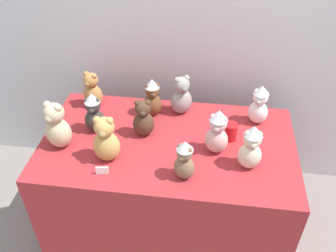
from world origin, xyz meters
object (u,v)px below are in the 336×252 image
(teddy_bear_cream, at_px, (251,148))
(teddy_bear_charcoal, at_px, (94,113))
(teddy_bear_honey, at_px, (106,140))
(teddy_bear_chestnut, at_px, (152,98))
(teddy_bear_blush, at_px, (217,132))
(teddy_bear_cocoa, at_px, (143,119))
(teddy_bear_snow, at_px, (259,105))
(display_table, at_px, (168,186))
(teddy_bear_mocha, at_px, (184,160))
(teddy_bear_sand, at_px, (57,127))
(teddy_bear_caramel, at_px, (92,91))
(party_cup_red, at_px, (231,132))
(teddy_bear_ash, at_px, (181,96))

(teddy_bear_cream, distance_m, teddy_bear_charcoal, 0.95)
(teddy_bear_cream, bearing_deg, teddy_bear_honey, -178.84)
(teddy_bear_chestnut, bearing_deg, teddy_bear_blush, -55.06)
(teddy_bear_cocoa, distance_m, teddy_bear_snow, 0.73)
(teddy_bear_cream, bearing_deg, teddy_bear_charcoal, 166.06)
(display_table, relative_size, teddy_bear_mocha, 6.06)
(teddy_bear_honey, bearing_deg, display_table, 28.67)
(teddy_bear_honey, bearing_deg, teddy_bear_snow, 25.80)
(teddy_bear_sand, bearing_deg, teddy_bear_caramel, 95.02)
(teddy_bear_chestnut, bearing_deg, teddy_bear_caramel, 154.66)
(teddy_bear_snow, xyz_separation_m, teddy_bear_chestnut, (-0.67, -0.00, -0.00))
(teddy_bear_mocha, bearing_deg, teddy_bear_blush, 79.71)
(display_table, relative_size, teddy_bear_caramel, 5.97)
(teddy_bear_chestnut, height_order, party_cup_red, teddy_bear_chestnut)
(teddy_bear_cocoa, height_order, party_cup_red, teddy_bear_cocoa)
(display_table, height_order, teddy_bear_ash, teddy_bear_ash)
(teddy_bear_cocoa, relative_size, teddy_bear_caramel, 0.99)
(teddy_bear_cocoa, height_order, teddy_bear_honey, teddy_bear_honey)
(teddy_bear_honey, relative_size, teddy_bear_mocha, 1.17)
(teddy_bear_caramel, relative_size, party_cup_red, 2.33)
(teddy_bear_cocoa, distance_m, teddy_bear_chestnut, 0.21)
(teddy_bear_cocoa, height_order, teddy_bear_sand, teddy_bear_sand)
(teddy_bear_sand, relative_size, teddy_bear_mocha, 1.21)
(party_cup_red, bearing_deg, teddy_bear_cream, -66.22)
(teddy_bear_cocoa, relative_size, teddy_bear_snow, 0.93)
(party_cup_red, bearing_deg, teddy_bear_ash, 144.25)
(teddy_bear_caramel, height_order, teddy_bear_ash, teddy_bear_ash)
(teddy_bear_cream, height_order, teddy_bear_charcoal, teddy_bear_cream)
(teddy_bear_caramel, bearing_deg, display_table, -10.67)
(teddy_bear_sand, relative_size, teddy_bear_ash, 1.12)
(teddy_bear_mocha, relative_size, teddy_bear_ash, 0.92)
(display_table, xyz_separation_m, teddy_bear_charcoal, (-0.46, 0.05, 0.53))
(teddy_bear_sand, xyz_separation_m, teddy_bear_blush, (0.91, 0.07, 0.00))
(teddy_bear_snow, xyz_separation_m, teddy_bear_caramel, (-1.09, 0.04, -0.01))
(teddy_bear_charcoal, bearing_deg, teddy_bear_blush, -10.60)
(teddy_bear_honey, height_order, teddy_bear_blush, teddy_bear_honey)
(display_table, xyz_separation_m, party_cup_red, (0.37, 0.08, 0.45))
(teddy_bear_blush, bearing_deg, teddy_bear_caramel, 169.93)
(teddy_bear_sand, distance_m, teddy_bear_blush, 0.92)
(display_table, xyz_separation_m, teddy_bear_cream, (0.47, -0.15, 0.53))
(teddy_bear_sand, bearing_deg, party_cup_red, 26.40)
(party_cup_red, bearing_deg, teddy_bear_honey, -158.71)
(display_table, bearing_deg, party_cup_red, 11.78)
(teddy_bear_cream, xyz_separation_m, teddy_bear_sand, (-1.10, 0.03, 0.00))
(teddy_bear_snow, bearing_deg, teddy_bear_cream, -78.09)
(teddy_bear_cream, bearing_deg, party_cup_red, 111.87)
(teddy_bear_chestnut, relative_size, teddy_bear_ash, 0.97)
(teddy_bear_charcoal, bearing_deg, teddy_bear_honey, -63.10)
(teddy_bear_cocoa, relative_size, teddy_bear_charcoal, 0.93)
(teddy_bear_honey, bearing_deg, teddy_bear_blush, 11.32)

